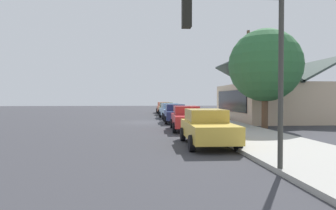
{
  "coord_description": "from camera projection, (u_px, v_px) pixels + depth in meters",
  "views": [
    {
      "loc": [
        25.42,
        -0.16,
        2.07
      ],
      "look_at": [
        -0.26,
        2.08,
        1.52
      ],
      "focal_mm": 30.91,
      "sensor_mm": 36.0,
      "label": 1
    }
  ],
  "objects": [
    {
      "name": "sidewalk_curb",
      "position": [
        207.0,
        121.0,
        25.86
      ],
      "size": [
        60.0,
        4.2,
        0.16
      ],
      "primitive_type": "cube",
      "color": "#A3A099",
      "rests_on": "ground"
    },
    {
      "name": "fire_hydrant_red",
      "position": [
        194.0,
        117.0,
        24.78
      ],
      "size": [
        0.22,
        0.22,
        0.71
      ],
      "color": "red",
      "rests_on": "sidewalk_curb"
    },
    {
      "name": "car_olive",
      "position": [
        166.0,
        109.0,
        36.81
      ],
      "size": [
        4.77,
        2.05,
        1.59
      ],
      "rotation": [
        0.0,
        0.0,
        -0.02
      ],
      "color": "olive",
      "rests_on": "ground"
    },
    {
      "name": "car_cherry",
      "position": [
        186.0,
        118.0,
        18.98
      ],
      "size": [
        4.72,
        2.17,
        1.59
      ],
      "rotation": [
        0.0,
        0.0,
        -0.05
      ],
      "color": "red",
      "rests_on": "ground"
    },
    {
      "name": "shade_tree",
      "position": [
        265.0,
        65.0,
        20.02
      ],
      "size": [
        5.02,
        5.02,
        6.9
      ],
      "color": "brown",
      "rests_on": "ground"
    },
    {
      "name": "car_coral",
      "position": [
        163.0,
        107.0,
        42.39
      ],
      "size": [
        4.66,
        2.15,
        1.59
      ],
      "rotation": [
        0.0,
        0.0,
        -0.03
      ],
      "color": "#EA8C75",
      "rests_on": "ground"
    },
    {
      "name": "storefront_building",
      "position": [
        271.0,
        101.0,
        27.34
      ],
      "size": [
        11.04,
        8.16,
        5.64
      ],
      "color": "#CCB293",
      "rests_on": "ground"
    },
    {
      "name": "traffic_light_main",
      "position": [
        243.0,
        46.0,
        7.78
      ],
      "size": [
        0.37,
        2.79,
        5.2
      ],
      "color": "#383833",
      "rests_on": "ground"
    },
    {
      "name": "ground_plane",
      "position": [
        145.0,
        122.0,
        25.37
      ],
      "size": [
        120.0,
        120.0,
        0.0
      ],
      "primitive_type": "plane",
      "color": "#38383D"
    },
    {
      "name": "car_skyblue",
      "position": [
        170.0,
        111.0,
        30.55
      ],
      "size": [
        4.72,
        2.14,
        1.59
      ],
      "rotation": [
        0.0,
        0.0,
        0.05
      ],
      "color": "#8CB7E0",
      "rests_on": "ground"
    },
    {
      "name": "utility_pole_wooden",
      "position": [
        248.0,
        75.0,
        23.01
      ],
      "size": [
        1.8,
        0.24,
        7.5
      ],
      "color": "brown",
      "rests_on": "ground"
    },
    {
      "name": "car_navy",
      "position": [
        175.0,
        113.0,
        24.94
      ],
      "size": [
        4.72,
        2.05,
        1.59
      ],
      "rotation": [
        0.0,
        0.0,
        -0.03
      ],
      "color": "navy",
      "rests_on": "ground"
    },
    {
      "name": "car_mustard",
      "position": [
        207.0,
        127.0,
        12.89
      ],
      "size": [
        4.67,
        2.13,
        1.59
      ],
      "rotation": [
        0.0,
        0.0,
        -0.02
      ],
      "color": "gold",
      "rests_on": "ground"
    }
  ]
}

